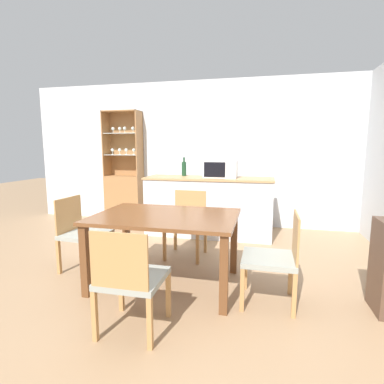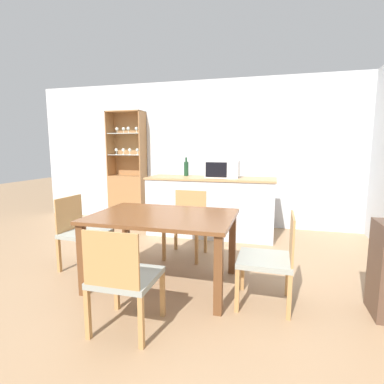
{
  "view_description": "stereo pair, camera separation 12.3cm",
  "coord_description": "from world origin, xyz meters",
  "px_view_note": "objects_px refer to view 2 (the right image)",
  "views": [
    {
      "loc": [
        0.97,
        -2.69,
        1.39
      ],
      "look_at": [
        0.1,
        0.99,
        0.82
      ],
      "focal_mm": 28.0,
      "sensor_mm": 36.0,
      "label": 1
    },
    {
      "loc": [
        1.09,
        -2.66,
        1.39
      ],
      "look_at": [
        0.1,
        0.99,
        0.82
      ],
      "focal_mm": 28.0,
      "sensor_mm": 36.0,
      "label": 2
    }
  ],
  "objects_px": {
    "dining_chair_side_right_near": "(270,258)",
    "wine_bottle": "(186,168)",
    "dining_chair_side_left_far": "(82,232)",
    "dining_chair_head_near": "(124,278)",
    "display_cabinet": "(128,189)",
    "dining_chair_head_far": "(187,223)",
    "dining_table": "(163,224)",
    "microwave": "(223,169)"
  },
  "relations": [
    {
      "from": "dining_table",
      "to": "dining_chair_head_near",
      "type": "height_order",
      "value": "dining_chair_head_near"
    },
    {
      "from": "display_cabinet",
      "to": "dining_chair_head_near",
      "type": "relative_size",
      "value": 2.47
    },
    {
      "from": "dining_table",
      "to": "dining_chair_head_far",
      "type": "xyz_separation_m",
      "value": [
        0.0,
        0.84,
        -0.2
      ]
    },
    {
      "from": "dining_chair_head_near",
      "to": "microwave",
      "type": "bearing_deg",
      "value": 83.49
    },
    {
      "from": "dining_table",
      "to": "dining_chair_side_right_near",
      "type": "bearing_deg",
      "value": -8.02
    },
    {
      "from": "display_cabinet",
      "to": "dining_table",
      "type": "distance_m",
      "value": 2.86
    },
    {
      "from": "dining_chair_side_right_near",
      "to": "dining_chair_head_near",
      "type": "xyz_separation_m",
      "value": [
        -1.05,
        -0.69,
        0.0
      ]
    },
    {
      "from": "dining_chair_head_far",
      "to": "dining_chair_side_right_near",
      "type": "bearing_deg",
      "value": 138.85
    },
    {
      "from": "dining_chair_side_left_far",
      "to": "dining_chair_head_near",
      "type": "bearing_deg",
      "value": 50.73
    },
    {
      "from": "wine_bottle",
      "to": "dining_table",
      "type": "bearing_deg",
      "value": -80.43
    },
    {
      "from": "dining_chair_side_right_near",
      "to": "dining_chair_head_near",
      "type": "bearing_deg",
      "value": 123.8
    },
    {
      "from": "microwave",
      "to": "wine_bottle",
      "type": "bearing_deg",
      "value": 169.66
    },
    {
      "from": "dining_table",
      "to": "microwave",
      "type": "relative_size",
      "value": 2.8
    },
    {
      "from": "microwave",
      "to": "wine_bottle",
      "type": "height_order",
      "value": "wine_bottle"
    },
    {
      "from": "dining_chair_side_right_near",
      "to": "dining_chair_head_far",
      "type": "relative_size",
      "value": 1.0
    },
    {
      "from": "display_cabinet",
      "to": "dining_table",
      "type": "xyz_separation_m",
      "value": [
        1.6,
        -2.37,
        0.02
      ]
    },
    {
      "from": "dining_table",
      "to": "dining_chair_head_far",
      "type": "relative_size",
      "value": 1.71
    },
    {
      "from": "dining_chair_side_left_far",
      "to": "dining_chair_head_near",
      "type": "xyz_separation_m",
      "value": [
        1.05,
        -0.99,
        0.0
      ]
    },
    {
      "from": "display_cabinet",
      "to": "dining_chair_side_left_far",
      "type": "height_order",
      "value": "display_cabinet"
    },
    {
      "from": "display_cabinet",
      "to": "dining_chair_head_far",
      "type": "bearing_deg",
      "value": -43.64
    },
    {
      "from": "dining_chair_head_far",
      "to": "wine_bottle",
      "type": "bearing_deg",
      "value": -71.49
    },
    {
      "from": "dining_chair_side_left_far",
      "to": "microwave",
      "type": "height_order",
      "value": "microwave"
    },
    {
      "from": "dining_chair_side_left_far",
      "to": "dining_chair_side_right_near",
      "type": "bearing_deg",
      "value": 85.88
    },
    {
      "from": "dining_chair_head_near",
      "to": "dining_table",
      "type": "bearing_deg",
      "value": 89.66
    },
    {
      "from": "dining_chair_head_far",
      "to": "dining_chair_side_left_far",
      "type": "relative_size",
      "value": 1.0
    },
    {
      "from": "display_cabinet",
      "to": "wine_bottle",
      "type": "relative_size",
      "value": 6.71
    },
    {
      "from": "display_cabinet",
      "to": "dining_chair_head_far",
      "type": "relative_size",
      "value": 2.47
    },
    {
      "from": "dining_table",
      "to": "microwave",
      "type": "height_order",
      "value": "microwave"
    },
    {
      "from": "display_cabinet",
      "to": "microwave",
      "type": "relative_size",
      "value": 4.05
    },
    {
      "from": "display_cabinet",
      "to": "dining_chair_head_far",
      "type": "xyz_separation_m",
      "value": [
        1.6,
        -1.53,
        -0.19
      ]
    },
    {
      "from": "dining_chair_head_far",
      "to": "display_cabinet",
      "type": "bearing_deg",
      "value": -41.56
    },
    {
      "from": "display_cabinet",
      "to": "microwave",
      "type": "distance_m",
      "value": 2.01
    },
    {
      "from": "dining_chair_side_right_near",
      "to": "dining_chair_head_far",
      "type": "height_order",
      "value": "same"
    },
    {
      "from": "dining_chair_head_far",
      "to": "dining_chair_side_left_far",
      "type": "bearing_deg",
      "value": 35.21
    },
    {
      "from": "dining_chair_side_right_near",
      "to": "wine_bottle",
      "type": "height_order",
      "value": "wine_bottle"
    },
    {
      "from": "dining_chair_side_left_far",
      "to": "wine_bottle",
      "type": "height_order",
      "value": "wine_bottle"
    },
    {
      "from": "dining_chair_side_right_near",
      "to": "dining_chair_side_left_far",
      "type": "relative_size",
      "value": 1.0
    },
    {
      "from": "dining_chair_side_left_far",
      "to": "wine_bottle",
      "type": "xyz_separation_m",
      "value": [
        0.72,
        1.82,
        0.62
      ]
    },
    {
      "from": "display_cabinet",
      "to": "dining_chair_head_near",
      "type": "distance_m",
      "value": 3.59
    },
    {
      "from": "dining_table",
      "to": "microwave",
      "type": "bearing_deg",
      "value": 81.1
    },
    {
      "from": "dining_table",
      "to": "dining_chair_side_right_near",
      "type": "relative_size",
      "value": 1.71
    },
    {
      "from": "dining_chair_head_near",
      "to": "dining_chair_side_left_far",
      "type": "bearing_deg",
      "value": 136.39
    }
  ]
}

